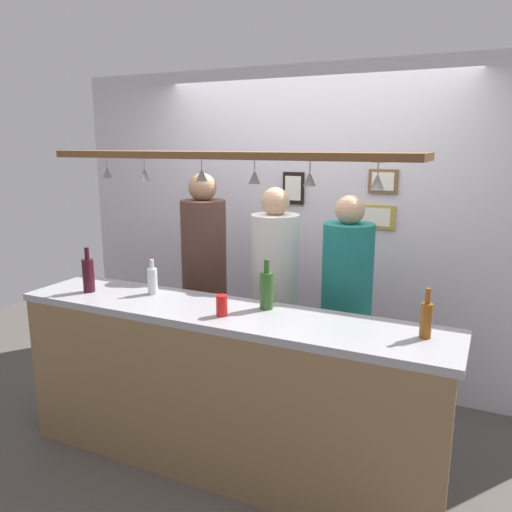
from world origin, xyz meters
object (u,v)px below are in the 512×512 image
(person_middle_white_patterned_shirt, at_px, (275,282))
(picture_frame_upper_small, at_px, (383,181))
(bottle_champagne_green, at_px, (267,289))
(bottle_wine_dark_red, at_px, (88,274))
(person_right_teal_shirt, at_px, (347,293))
(bottle_soda_clear, at_px, (152,280))
(person_left_brown_shirt, at_px, (204,266))
(picture_frame_crest, at_px, (293,188))
(picture_frame_lower_pair, at_px, (375,217))
(bottle_beer_amber_tall, at_px, (426,319))
(drink_can, at_px, (222,305))

(person_middle_white_patterned_shirt, relative_size, picture_frame_upper_small, 7.70)
(bottle_champagne_green, xyz_separation_m, bottle_wine_dark_red, (-1.21, -0.18, -0.00))
(person_right_teal_shirt, xyz_separation_m, bottle_champagne_green, (-0.33, -0.58, 0.14))
(person_right_teal_shirt, relative_size, bottle_soda_clear, 7.24)
(person_left_brown_shirt, distance_m, picture_frame_crest, 0.99)
(person_left_brown_shirt, height_order, bottle_wine_dark_red, person_left_brown_shirt)
(picture_frame_crest, bearing_deg, person_middle_white_patterned_shirt, -78.82)
(person_right_teal_shirt, xyz_separation_m, picture_frame_crest, (-0.66, 0.68, 0.63))
(picture_frame_lower_pair, bearing_deg, picture_frame_upper_small, 0.00)
(person_middle_white_patterned_shirt, bearing_deg, bottle_champagne_green, -71.22)
(bottle_champagne_green, distance_m, bottle_beer_amber_tall, 0.92)
(bottle_beer_amber_tall, bearing_deg, drink_can, -172.25)
(bottle_beer_amber_tall, bearing_deg, person_right_teal_shirt, 131.75)
(bottle_beer_amber_tall, bearing_deg, person_middle_white_patterned_shirt, 149.35)
(drink_can, bearing_deg, person_right_teal_shirt, 58.12)
(bottle_wine_dark_red, height_order, picture_frame_upper_small, picture_frame_upper_small)
(person_middle_white_patterned_shirt, distance_m, bottle_beer_amber_tall, 1.30)
(person_left_brown_shirt, height_order, bottle_soda_clear, person_left_brown_shirt)
(bottle_wine_dark_red, distance_m, picture_frame_lower_pair, 2.15)
(bottle_wine_dark_red, bearing_deg, person_right_teal_shirt, 26.46)
(person_left_brown_shirt, relative_size, drink_can, 14.57)
(bottle_wine_dark_red, bearing_deg, bottle_soda_clear, 18.99)
(bottle_champagne_green, height_order, bottle_beer_amber_tall, bottle_champagne_green)
(bottle_soda_clear, bearing_deg, person_left_brown_shirt, 88.66)
(person_middle_white_patterned_shirt, xyz_separation_m, bottle_champagne_green, (0.20, -0.58, 0.12))
(bottle_beer_amber_tall, xyz_separation_m, picture_frame_upper_small, (-0.53, 1.35, 0.58))
(bottle_champagne_green, xyz_separation_m, picture_frame_crest, (-0.33, 1.27, 0.49))
(picture_frame_lower_pair, bearing_deg, bottle_champagne_green, -105.36)
(drink_can, height_order, picture_frame_upper_small, picture_frame_upper_small)
(bottle_beer_amber_tall, bearing_deg, bottle_soda_clear, 178.72)
(person_left_brown_shirt, relative_size, bottle_wine_dark_red, 5.92)
(bottle_beer_amber_tall, relative_size, picture_frame_crest, 1.00)
(picture_frame_upper_small, xyz_separation_m, picture_frame_lower_pair, (-0.04, 0.00, -0.27))
(picture_frame_upper_small, distance_m, picture_frame_crest, 0.73)
(picture_frame_lower_pair, height_order, picture_frame_crest, picture_frame_crest)
(bottle_beer_amber_tall, distance_m, picture_frame_lower_pair, 1.50)
(person_left_brown_shirt, height_order, drink_can, person_left_brown_shirt)
(drink_can, bearing_deg, bottle_champagne_green, 52.29)
(person_right_teal_shirt, xyz_separation_m, picture_frame_upper_small, (0.06, 0.68, 0.71))
(person_middle_white_patterned_shirt, relative_size, bottle_beer_amber_tall, 6.52)
(bottle_champagne_green, xyz_separation_m, drink_can, (-0.18, -0.23, -0.06))
(person_left_brown_shirt, bearing_deg, bottle_beer_amber_tall, -21.25)
(bottle_beer_amber_tall, height_order, picture_frame_lower_pair, picture_frame_lower_pair)
(bottle_wine_dark_red, bearing_deg, bottle_beer_amber_tall, 2.78)
(person_middle_white_patterned_shirt, height_order, picture_frame_upper_small, picture_frame_upper_small)
(person_right_teal_shirt, bearing_deg, drink_can, -121.88)
(bottle_champagne_green, height_order, picture_frame_upper_small, picture_frame_upper_small)
(person_right_teal_shirt, relative_size, picture_frame_crest, 6.40)
(person_right_teal_shirt, height_order, drink_can, person_right_teal_shirt)
(person_left_brown_shirt, height_order, person_right_teal_shirt, person_left_brown_shirt)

